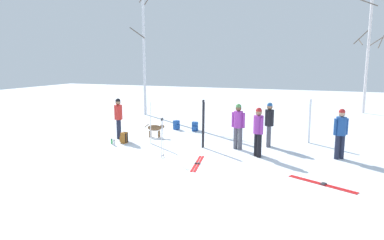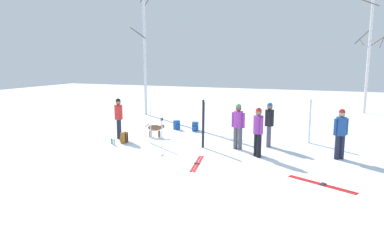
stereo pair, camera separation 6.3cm
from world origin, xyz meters
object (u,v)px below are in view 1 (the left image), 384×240
Objects in this scene: ski_pair_planted_0 at (203,124)px; birch_tree_1 at (368,52)px; backpack_2 at (124,138)px; birch_tree_0 at (144,47)px; person_2 at (269,122)px; person_3 at (118,116)px; dog at (156,128)px; ski_pair_lying_0 at (197,163)px; ski_pair_lying_1 at (322,184)px; backpack_1 at (195,127)px; water_bottle_0 at (112,141)px; person_0 at (341,130)px; person_4 at (238,123)px; ski_pair_planted_1 at (310,121)px; person_1 at (258,129)px; ski_pair_planted_2 at (151,122)px; water_bottle_1 at (114,143)px; ski_poles_0 at (162,137)px; backpack_0 at (176,125)px.

birch_tree_1 is (6.53, 12.01, 2.87)m from ski_pair_planted_0.
birch_tree_0 is at bearing 111.95° from backpack_2.
person_3 is (-6.20, -0.81, 0.00)m from person_2.
ski_pair_lying_0 is (3.07, -3.09, -0.38)m from dog.
dog is at bearing 151.73° from ski_pair_lying_1.
backpack_1 is at bearing 154.23° from person_2.
water_bottle_0 is (-2.20, -3.60, -0.12)m from backpack_1.
person_0 is 0.95× the size of ski_pair_lying_0.
person_2 is 1.30m from person_4.
birch_tree_1 is (7.92, 9.18, 3.57)m from backpack_1.
birch_tree_1 is (2.79, 9.76, 2.90)m from ski_pair_planted_1.
ski_pair_lying_1 is (2.14, -2.14, -0.97)m from person_1.
person_0 is at bearing 2.10° from ski_pair_planted_2.
dog is at bearing 64.95° from backpack_2.
birch_tree_0 reaches higher than person_4.
ski_pair_planted_1 is at bearing 40.40° from person_2.
backpack_2 is (-5.53, -1.50, -0.77)m from person_2.
birch_tree_0 is at bearing 109.67° from water_bottle_1.
backpack_2 is 8.48m from birch_tree_0.
ski_pair_planted_1 is 1.02× the size of ski_pair_planted_2.
water_bottle_0 is at bearing -163.01° from person_2.
ski_poles_0 reaches higher than backpack_2.
ski_pair_planted_0 is 3.23m from backpack_1.
birch_tree_0 is at bearing 146.61° from person_2.
birch_tree_0 reaches higher than water_bottle_1.
water_bottle_0 is (-1.06, -1.76, -0.29)m from dog.
backpack_0 is 0.06× the size of birch_tree_0.
water_bottle_1 is (-1.00, -3.84, -0.10)m from backpack_0.
ski_pair_planted_1 is at bearing 24.28° from water_bottle_1.
water_bottle_1 is (-1.97, -3.78, -0.10)m from backpack_1.
backpack_2 is at bearing -160.39° from ski_pair_planted_2.
person_2 is at bearing 42.41° from ski_poles_0.
ski_pair_lying_0 is (-1.65, -1.55, -0.97)m from person_1.
water_bottle_1 is 16.72m from birch_tree_1.
person_4 is 0.22× the size of birch_tree_0.
birch_tree_1 is at bearing 45.74° from backpack_0.
backpack_1 is at bearing 156.73° from person_0.
person_2 is at bearing 15.20° from backpack_2.
person_1 is 3.90× the size of backpack_0.
person_1 is 0.96× the size of ski_pair_planted_1.
ski_pair_planted_0 is 0.25× the size of birch_tree_1.
person_3 is 0.98× the size of ski_pair_planted_2.
birch_tree_0 is at bearing 135.11° from backpack_0.
water_bottle_1 reaches higher than ski_pair_lying_0.
backpack_1 is at bearing 46.23° from person_3.
backpack_0 is 3.96m from water_bottle_1.
water_bottle_0 reaches higher than ski_pair_lying_1.
ski_pair_planted_0 is at bearing -63.79° from backpack_1.
ski_poles_0 is (-2.13, -2.07, -0.24)m from person_4.
ski_pair_planted_2 is at bearing -158.38° from ski_pair_planted_1.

